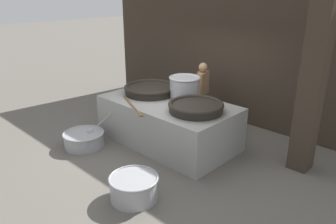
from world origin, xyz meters
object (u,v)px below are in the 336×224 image
giant_wok_far (196,107)px  prep_bowl_vegetables (84,138)px  cook (202,92)px  stock_pot (184,87)px  giant_wok_near (150,89)px  prep_bowl_meat (134,187)px

giant_wok_far → prep_bowl_vegetables: bearing=-145.1°
cook → prep_bowl_vegetables: 3.12m
stock_pot → giant_wok_near: bearing=-157.2°
stock_pot → prep_bowl_vegetables: bearing=-122.9°
prep_bowl_vegetables → prep_bowl_meat: size_ratio=1.38×
cook → prep_bowl_meat: 3.63m
stock_pot → prep_bowl_meat: stock_pot is taller
stock_pot → prep_bowl_vegetables: 2.56m
giant_wok_near → giant_wok_far: giant_wok_near is taller
giant_wok_near → cook: 1.38m
prep_bowl_vegetables → giant_wok_far: bearing=34.9°
stock_pot → cook: cook is taller
giant_wok_far → stock_pot: size_ratio=1.60×
prep_bowl_vegetables → prep_bowl_meat: 2.37m
giant_wok_near → giant_wok_far: (1.57, -0.20, -0.01)m
cook → prep_bowl_vegetables: bearing=54.2°
cook → prep_bowl_meat: size_ratio=1.94×
cook → giant_wok_far: bearing=109.2°
giant_wok_near → prep_bowl_meat: 2.95m
prep_bowl_meat → prep_bowl_vegetables: bearing=167.6°
stock_pot → prep_bowl_meat: size_ratio=0.85×
cook → prep_bowl_meat: (1.23, -3.35, -0.66)m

